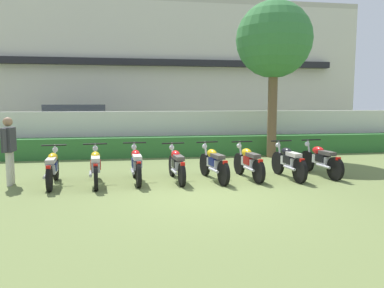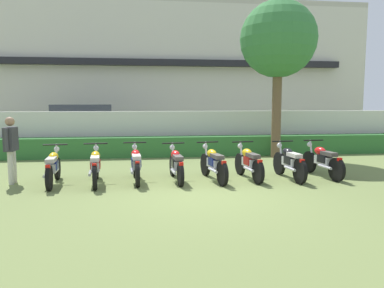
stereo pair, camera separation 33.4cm
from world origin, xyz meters
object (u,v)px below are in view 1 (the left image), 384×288
object	(u,v)px
motorcycle_in_row_1	(96,166)
inspector_person	(9,145)
motorcycle_in_row_0	(52,168)
motorcycle_in_row_4	(214,163)
parked_car	(78,125)
tree_near_inspector	(274,41)
motorcycle_in_row_2	(136,164)
motorcycle_in_row_3	(177,164)
motorcycle_in_row_7	(321,160)
motorcycle_in_row_5	(248,162)
motorcycle_in_row_6	(288,161)

from	to	relation	value
motorcycle_in_row_1	inspector_person	distance (m)	2.14
motorcycle_in_row_0	motorcycle_in_row_1	world-z (taller)	motorcycle_in_row_1
motorcycle_in_row_0	motorcycle_in_row_4	bearing A→B (deg)	-94.66
parked_car	tree_near_inspector	xyz separation A→B (m)	(7.52, -5.18, 3.24)
tree_near_inspector	motorcycle_in_row_4	xyz separation A→B (m)	(-2.99, -3.67, -3.72)
parked_car	motorcycle_in_row_2	bearing A→B (deg)	-81.73
motorcycle_in_row_2	motorcycle_in_row_3	distance (m)	1.02
motorcycle_in_row_2	inspector_person	world-z (taller)	inspector_person
inspector_person	parked_car	bearing A→B (deg)	86.84
motorcycle_in_row_4	inspector_person	xyz separation A→B (m)	(-5.01, 0.28, 0.53)
motorcycle_in_row_7	motorcycle_in_row_4	bearing A→B (deg)	85.03
motorcycle_in_row_3	motorcycle_in_row_2	bearing A→B (deg)	83.99
parked_car	tree_near_inspector	bearing A→B (deg)	-42.62
motorcycle_in_row_3	motorcycle_in_row_7	xyz separation A→B (m)	(3.96, 0.02, 0.01)
parked_car	motorcycle_in_row_7	xyz separation A→B (m)	(7.54, -8.76, -0.49)
motorcycle_in_row_0	motorcycle_in_row_1	xyz separation A→B (m)	(1.02, -0.04, 0.01)
tree_near_inspector	motorcycle_in_row_0	distance (m)	8.70
motorcycle_in_row_5	motorcycle_in_row_6	bearing A→B (deg)	-103.35
parked_car	inspector_person	world-z (taller)	parked_car
motorcycle_in_row_0	inspector_person	distance (m)	1.19
motorcycle_in_row_6	motorcycle_in_row_0	bearing A→B (deg)	85.19
motorcycle_in_row_7	inspector_person	size ratio (longest dim) A/B	1.14
tree_near_inspector	motorcycle_in_row_1	bearing A→B (deg)	-148.12
motorcycle_in_row_0	motorcycle_in_row_5	bearing A→B (deg)	-94.02
motorcycle_in_row_2	motorcycle_in_row_4	size ratio (longest dim) A/B	0.97
motorcycle_in_row_4	motorcycle_in_row_2	bearing A→B (deg)	77.98
tree_near_inspector	motorcycle_in_row_2	distance (m)	7.15
motorcycle_in_row_0	inspector_person	xyz separation A→B (m)	(-1.03, 0.26, 0.53)
tree_near_inspector	parked_car	bearing A→B (deg)	145.44
motorcycle_in_row_3	motorcycle_in_row_4	bearing A→B (deg)	-98.59
tree_near_inspector	inspector_person	distance (m)	9.26
motorcycle_in_row_1	parked_car	bearing A→B (deg)	4.90
motorcycle_in_row_0	motorcycle_in_row_2	distance (m)	2.00
inspector_person	motorcycle_in_row_2	bearing A→B (deg)	-3.21
motorcycle_in_row_1	motorcycle_in_row_6	bearing A→B (deg)	-95.78
tree_near_inspector	motorcycle_in_row_1	size ratio (longest dim) A/B	2.92
motorcycle_in_row_2	motorcycle_in_row_7	size ratio (longest dim) A/B	0.98
motorcycle_in_row_4	motorcycle_in_row_3	bearing A→B (deg)	76.64
motorcycle_in_row_1	motorcycle_in_row_4	xyz separation A→B (m)	(2.96, 0.03, -0.00)
parked_car	inspector_person	bearing A→B (deg)	-101.22
motorcycle_in_row_6	motorcycle_in_row_7	size ratio (longest dim) A/B	0.97
parked_car	motorcycle_in_row_4	distance (m)	9.96
motorcycle_in_row_0	motorcycle_in_row_4	world-z (taller)	motorcycle_in_row_4
motorcycle_in_row_0	motorcycle_in_row_7	bearing A→B (deg)	-93.80
motorcycle_in_row_4	motorcycle_in_row_0	bearing A→B (deg)	80.83
motorcycle_in_row_5	motorcycle_in_row_7	xyz separation A→B (m)	(2.06, 0.04, 0.00)
motorcycle_in_row_0	motorcycle_in_row_7	size ratio (longest dim) A/B	0.99
tree_near_inspector	motorcycle_in_row_6	xyz separation A→B (m)	(-0.98, -3.75, -3.72)
parked_car	inspector_person	size ratio (longest dim) A/B	2.85
motorcycle_in_row_7	inspector_person	world-z (taller)	inspector_person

